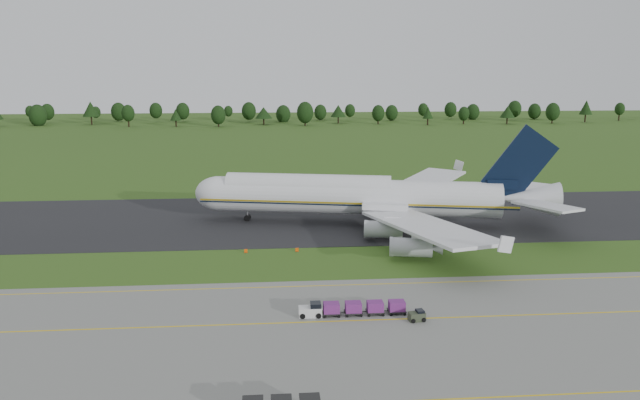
{
  "coord_description": "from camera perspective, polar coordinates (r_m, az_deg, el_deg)",
  "views": [
    {
      "loc": [
        -5.07,
        -89.48,
        29.35
      ],
      "look_at": [
        2.32,
        2.0,
        9.29
      ],
      "focal_mm": 35.0,
      "sensor_mm": 36.0,
      "label": 1
    }
  ],
  "objects": [
    {
      "name": "ground",
      "position": [
        94.3,
        -1.31,
        -5.81
      ],
      "size": [
        600.0,
        600.0,
        0.0
      ],
      "primitive_type": "plane",
      "color": "#2E5018",
      "rests_on": "ground"
    },
    {
      "name": "tree_line",
      "position": [
        310.45,
        -5.77,
        7.97
      ],
      "size": [
        528.61,
        22.22,
        11.59
      ],
      "color": "black",
      "rests_on": "ground"
    },
    {
      "name": "apron",
      "position": [
        62.95,
        0.55,
        -15.43
      ],
      "size": [
        300.0,
        52.0,
        0.06
      ],
      "primitive_type": "cube",
      "color": "slate",
      "rests_on": "ground"
    },
    {
      "name": "taxiway",
      "position": [
        121.18,
        -2.08,
        -1.67
      ],
      "size": [
        300.0,
        40.0,
        0.08
      ],
      "primitive_type": "cube",
      "color": "black",
      "rests_on": "ground"
    },
    {
      "name": "edge_markers",
      "position": [
        99.9,
        -4.46,
        -4.63
      ],
      "size": [
        8.63,
        0.3,
        0.6
      ],
      "color": "#F94D07",
      "rests_on": "ground"
    },
    {
      "name": "utility_cart",
      "position": [
        74.7,
        8.84,
        -10.49
      ],
      "size": [
        2.02,
        1.4,
        1.03
      ],
      "color": "#323A28",
      "rests_on": "apron"
    },
    {
      "name": "baggage_train",
      "position": [
        75.39,
        2.83,
        -9.86
      ],
      "size": [
        12.82,
        1.64,
        1.58
      ],
      "color": "silver",
      "rests_on": "apron"
    },
    {
      "name": "aircraft",
      "position": [
        115.69,
        3.96,
        0.37
      ],
      "size": [
        68.12,
        64.79,
        19.05
      ],
      "color": "silver",
      "rests_on": "ground"
    },
    {
      "name": "apron_markings",
      "position": [
        69.2,
        0.02,
        -12.7
      ],
      "size": [
        300.0,
        30.2,
        0.01
      ],
      "color": "#DCB80C",
      "rests_on": "apron"
    }
  ]
}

